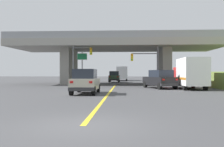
{
  "coord_description": "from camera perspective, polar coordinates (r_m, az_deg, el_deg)",
  "views": [
    {
      "loc": [
        1.36,
        -7.9,
        1.71
      ],
      "look_at": [
        -0.36,
        24.53,
        1.63
      ],
      "focal_mm": 39.69,
      "sensor_mm": 36.0,
      "label": 1
    }
  ],
  "objects": [
    {
      "name": "ground",
      "position": [
        37.54,
        0.96,
        -2.47
      ],
      "size": [
        160.0,
        160.0,
        0.0
      ],
      "primitive_type": "plane",
      "color": "#424244"
    },
    {
      "name": "overpass_bridge",
      "position": [
        37.67,
        0.96,
        5.45
      ],
      "size": [
        30.32,
        10.91,
        7.22
      ],
      "color": "gray",
      "rests_on": "ground"
    },
    {
      "name": "lane_divider_stripe",
      "position": [
        21.32,
        -0.63,
        -4.45
      ],
      "size": [
        0.2,
        26.62,
        0.01
      ],
      "primitive_type": "cube",
      "color": "yellow",
      "rests_on": "ground"
    },
    {
      "name": "suv_lead",
      "position": [
        20.33,
        -6.11,
        -1.83
      ],
      "size": [
        1.96,
        4.34,
        2.02
      ],
      "color": "#B7B29E",
      "rests_on": "ground"
    },
    {
      "name": "suv_crossing",
      "position": [
        27.69,
        10.96,
        -1.3
      ],
      "size": [
        3.44,
        5.18,
        2.02
      ],
      "rotation": [
        0.0,
        0.0,
        0.33
      ],
      "color": "black",
      "rests_on": "ground"
    },
    {
      "name": "box_truck",
      "position": [
        27.29,
        17.58,
        0.05
      ],
      "size": [
        2.33,
        6.51,
        3.22
      ],
      "color": "red",
      "rests_on": "ground"
    },
    {
      "name": "sedan_oncoming",
      "position": [
        45.55,
        0.54,
        -0.73
      ],
      "size": [
        1.95,
        4.8,
        2.02
      ],
      "color": "#2D4C33",
      "rests_on": "ground"
    },
    {
      "name": "traffic_signal_nearside",
      "position": [
        32.78,
        8.31,
        2.74
      ],
      "size": [
        3.64,
        0.36,
        5.14
      ],
      "color": "#56595E",
      "rests_on": "ground"
    },
    {
      "name": "traffic_signal_farside",
      "position": [
        33.69,
        -7.54,
        3.47
      ],
      "size": [
        2.67,
        0.36,
        5.87
      ],
      "color": "slate",
      "rests_on": "ground"
    },
    {
      "name": "highway_sign",
      "position": [
        35.38,
        -6.9,
        2.85
      ],
      "size": [
        1.45,
        0.17,
        4.66
      ],
      "color": "slate",
      "rests_on": "ground"
    },
    {
      "name": "semi_truck_distant",
      "position": [
        54.9,
        2.34,
        0.04
      ],
      "size": [
        2.33,
        7.39,
        3.04
      ],
      "color": "navy",
      "rests_on": "ground"
    }
  ]
}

